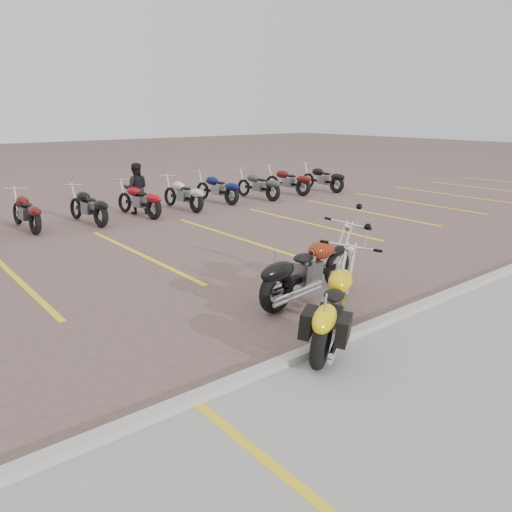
{
  "coord_description": "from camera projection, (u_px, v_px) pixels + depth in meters",
  "views": [
    {
      "loc": [
        -4.88,
        -6.32,
        3.21
      ],
      "look_at": [
        0.4,
        0.23,
        0.75
      ],
      "focal_mm": 35.0,
      "sensor_mm": 36.0,
      "label": 1
    }
  ],
  "objects": [
    {
      "name": "curb",
      "position": [
        333.0,
        342.0,
        7.05
      ],
      "size": [
        60.0,
        0.18,
        0.12
      ],
      "primitive_type": "cube",
      "color": "#ADAAA3",
      "rests_on": "ground"
    },
    {
      "name": "parking_stripes",
      "position": [
        141.0,
        255.0,
        11.55
      ],
      "size": [
        38.0,
        5.5,
        0.01
      ],
      "primitive_type": null,
      "color": "yellow",
      "rests_on": "ground"
    },
    {
      "name": "person_b",
      "position": [
        136.0,
        188.0,
        15.97
      ],
      "size": [
        0.99,
        0.91,
        1.63
      ],
      "primitive_type": "imported",
      "rotation": [
        0.0,
        0.0,
        2.66
      ],
      "color": "black",
      "rests_on": "ground"
    },
    {
      "name": "ground",
      "position": [
        246.0,
        305.0,
        8.56
      ],
      "size": [
        100.0,
        100.0,
        0.0
      ],
      "primitive_type": "plane",
      "color": "#6F544F",
      "rests_on": "ground"
    },
    {
      "name": "flame_cruiser",
      "position": [
        306.0,
        272.0,
        8.67
      ],
      "size": [
        2.46,
        0.53,
        1.02
      ],
      "rotation": [
        0.06,
        0.0,
        0.14
      ],
      "color": "black",
      "rests_on": "ground"
    },
    {
      "name": "bg_bike_row",
      "position": [
        83.0,
        204.0,
        14.81
      ],
      "size": [
        20.69,
        2.07,
        1.1
      ],
      "color": "black",
      "rests_on": "ground"
    },
    {
      "name": "concrete_apron",
      "position": [
        510.0,
        430.0,
        5.2
      ],
      "size": [
        60.0,
        5.0,
        0.01
      ],
      "primitive_type": "cube",
      "color": "#9E9B93",
      "rests_on": "ground"
    },
    {
      "name": "yellow_cruiser",
      "position": [
        330.0,
        311.0,
        7.05
      ],
      "size": [
        2.09,
        1.42,
        0.98
      ],
      "rotation": [
        0.09,
        0.0,
        0.57
      ],
      "color": "black",
      "rests_on": "ground"
    }
  ]
}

